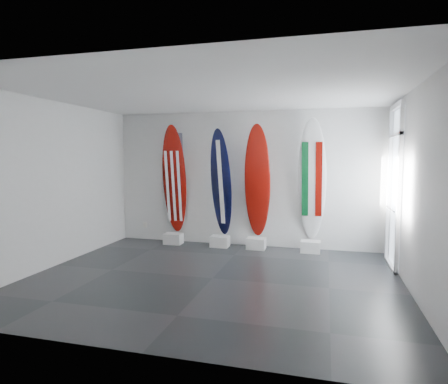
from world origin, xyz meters
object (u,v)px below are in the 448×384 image
(surfboard_swiss, at_px, (257,181))
(surfboard_italy, at_px, (312,180))
(surfboard_navy, at_px, (221,183))
(surfboard_usa, at_px, (174,180))

(surfboard_swiss, relative_size, surfboard_italy, 0.96)
(surfboard_navy, xyz_separation_m, surfboard_swiss, (0.82, 0.00, 0.04))
(surfboard_usa, xyz_separation_m, surfboard_swiss, (1.93, 0.00, -0.01))
(surfboard_usa, distance_m, surfboard_swiss, 1.93)
(surfboard_navy, relative_size, surfboard_swiss, 0.96)
(surfboard_usa, relative_size, surfboard_navy, 1.05)
(surfboard_italy, bearing_deg, surfboard_navy, -177.61)
(surfboard_usa, bearing_deg, surfboard_swiss, -1.95)
(surfboard_navy, relative_size, surfboard_italy, 0.93)
(surfboard_usa, bearing_deg, surfboard_italy, -1.95)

